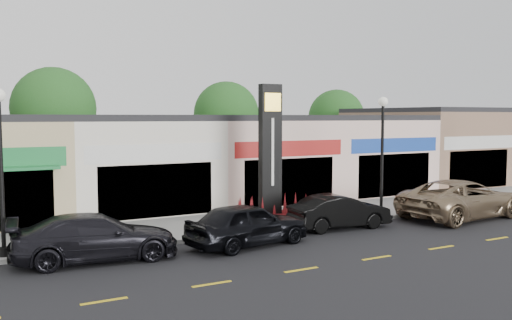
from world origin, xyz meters
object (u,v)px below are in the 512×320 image
at_px(lamp_west_near, 1,155).
at_px(pylon_sign, 270,171).
at_px(car_black_sedan, 248,224).
at_px(car_gold_suv, 461,199).
at_px(car_dark_sedan, 96,237).
at_px(car_black_conv, 340,212).
at_px(lamp_east_near, 382,143).

relative_size(lamp_west_near, pylon_sign, 0.91).
xyz_separation_m(car_black_sedan, car_gold_suv, (11.25, 0.11, 0.10)).
relative_size(car_dark_sedan, car_black_sedan, 1.13).
height_order(car_black_sedan, car_gold_suv, car_gold_suv).
xyz_separation_m(pylon_sign, car_gold_suv, (8.23, -3.52, -1.38)).
bearing_deg(car_dark_sedan, car_black_conv, -82.87).
bearing_deg(lamp_east_near, pylon_sign, 161.25).
bearing_deg(car_gold_suv, car_black_conv, 78.06).
relative_size(lamp_east_near, car_gold_suv, 0.85).
bearing_deg(pylon_sign, car_gold_suv, -23.16).
height_order(lamp_west_near, lamp_east_near, same).
height_order(pylon_sign, car_gold_suv, pylon_sign).
bearing_deg(lamp_east_near, car_black_conv, -161.87).
bearing_deg(car_black_sedan, car_gold_suv, -98.79).
xyz_separation_m(car_black_conv, car_gold_suv, (6.42, -0.78, 0.18)).
distance_m(pylon_sign, car_black_conv, 3.64).
relative_size(pylon_sign, car_black_sedan, 1.27).
bearing_deg(lamp_west_near, car_black_sedan, -13.64).
distance_m(pylon_sign, car_dark_sedan, 9.02).
xyz_separation_m(lamp_east_near, car_dark_sedan, (-13.34, -1.39, -2.70)).
height_order(pylon_sign, car_black_sedan, pylon_sign).
xyz_separation_m(car_black_sedan, car_black_conv, (4.83, 0.89, -0.08)).
bearing_deg(car_black_sedan, pylon_sign, -49.10).
bearing_deg(car_black_sedan, lamp_west_near, 66.99).
bearing_deg(car_black_sedan, car_black_conv, -88.90).
xyz_separation_m(car_dark_sedan, car_gold_suv, (16.57, -0.43, 0.12)).
bearing_deg(lamp_west_near, car_gold_suv, -5.41).
relative_size(lamp_east_near, car_black_conv, 1.26).
relative_size(lamp_east_near, car_black_sedan, 1.16).
xyz_separation_m(lamp_east_near, car_black_conv, (-3.19, -1.04, -2.76)).
bearing_deg(pylon_sign, car_dark_sedan, -159.66).
xyz_separation_m(lamp_west_near, car_black_conv, (12.81, -1.04, -2.76)).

